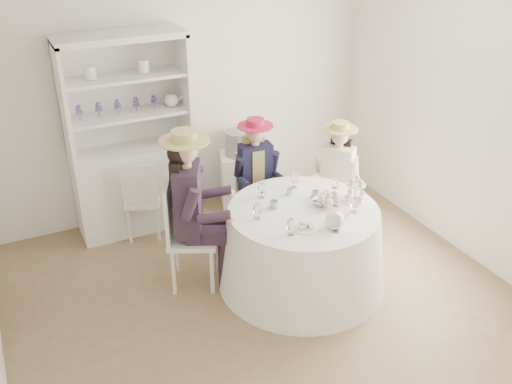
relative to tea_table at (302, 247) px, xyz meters
name	(u,v)px	position (x,y,z in m)	size (l,w,h in m)	color
ground	(261,295)	(-0.45, -0.03, -0.40)	(4.50, 4.50, 0.00)	brown
wall_back	(182,97)	(-0.45, 1.97, 0.95)	(4.50, 4.50, 0.00)	silver
wall_front	(421,303)	(-0.45, -2.03, 0.95)	(4.50, 4.50, 0.00)	silver
wall_right	(466,123)	(1.80, -0.03, 0.95)	(4.50, 4.50, 0.00)	silver
tea_table	(302,247)	(0.00, 0.00, 0.00)	(1.59, 1.59, 0.80)	white
hutch	(133,163)	(-1.12, 1.74, 0.37)	(1.37, 0.72, 2.16)	silver
side_table	(238,179)	(0.12, 1.72, -0.08)	(0.41, 0.41, 0.64)	silver
hatbox	(238,143)	(0.12, 1.72, 0.39)	(0.29, 0.29, 0.29)	black
guest_left	(191,202)	(-0.92, 0.44, 0.49)	(0.66, 0.60, 1.57)	silver
guest_mid	(256,171)	(0.01, 1.03, 0.35)	(0.49, 0.51, 1.32)	silver
guest_right	(337,173)	(0.79, 0.65, 0.33)	(0.55, 0.53, 1.29)	silver
spare_chair	(142,198)	(-1.14, 1.44, 0.09)	(0.48, 0.48, 0.92)	silver
teacup_a	(274,205)	(-0.23, 0.14, 0.44)	(0.08, 0.08, 0.07)	white
teacup_b	(290,192)	(0.02, 0.31, 0.43)	(0.07, 0.07, 0.06)	white
teacup_c	(315,195)	(0.21, 0.15, 0.43)	(0.08, 0.08, 0.06)	white
flower_bowl	(323,203)	(0.20, -0.01, 0.43)	(0.20, 0.20, 0.05)	white
flower_arrangement	(327,198)	(0.22, -0.04, 0.49)	(0.18, 0.18, 0.07)	pink
table_teapot	(335,220)	(0.08, -0.39, 0.48)	(0.23, 0.16, 0.17)	white
sandwich_plate	(306,227)	(-0.14, -0.29, 0.42)	(0.24, 0.24, 0.05)	white
cupcake_stand	(355,192)	(0.52, -0.05, 0.49)	(0.24, 0.24, 0.23)	white
stemware_set	(304,202)	(0.00, 0.00, 0.48)	(0.95, 0.96, 0.15)	white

